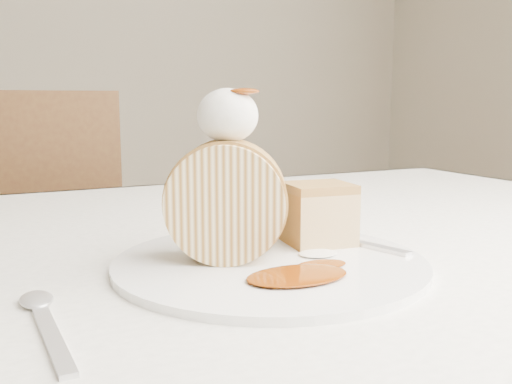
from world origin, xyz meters
name	(u,v)px	position (x,y,z in m)	size (l,w,h in m)	color
table	(231,308)	(0.00, 0.20, 0.66)	(1.40, 0.90, 0.75)	white
chair_far	(20,269)	(-0.20, 0.96, 0.53)	(0.48, 0.48, 0.93)	brown
plate	(270,263)	(-0.02, 0.07, 0.75)	(0.30, 0.30, 0.01)	white
roulade_slice	(226,202)	(-0.05, 0.09, 0.81)	(0.11, 0.11, 0.06)	beige
cake_chunk	(318,218)	(0.06, 0.10, 0.79)	(0.07, 0.06, 0.06)	#A97E40
whipped_cream	(228,116)	(-0.05, 0.09, 0.89)	(0.06, 0.06, 0.05)	white
caramel_drizzle	(245,84)	(-0.04, 0.08, 0.92)	(0.03, 0.02, 0.01)	#722C04
caramel_pool	(297,275)	(-0.02, 0.00, 0.76)	(0.09, 0.06, 0.00)	#722C04
fork	(357,243)	(0.09, 0.08, 0.76)	(0.02, 0.18, 0.00)	silver
spoon	(53,338)	(-0.22, -0.02, 0.75)	(0.02, 0.15, 0.00)	silver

